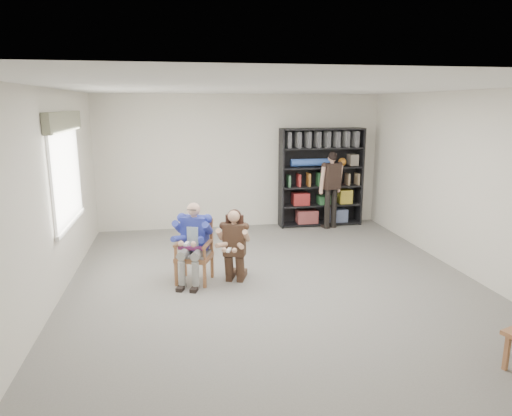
{
  "coord_description": "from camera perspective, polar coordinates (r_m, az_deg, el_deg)",
  "views": [
    {
      "loc": [
        -1.38,
        -6.04,
        2.58
      ],
      "look_at": [
        -0.2,
        0.6,
        1.05
      ],
      "focal_mm": 32.0,
      "sensor_mm": 36.0,
      "label": 1
    }
  ],
  "objects": [
    {
      "name": "armchair",
      "position": [
        6.8,
        -7.76,
        -5.45
      ],
      "size": [
        0.68,
        0.67,
        0.93
      ],
      "primitive_type": null,
      "rotation": [
        0.0,
        0.0,
        -0.35
      ],
      "color": "#90623C",
      "rests_on": "floor"
    },
    {
      "name": "bookshelf",
      "position": [
        9.94,
        8.13,
        3.8
      ],
      "size": [
        1.8,
        0.38,
        2.1
      ],
      "primitive_type": null,
      "color": "black",
      "rests_on": "floor"
    },
    {
      "name": "kneeling_woman",
      "position": [
        6.71,
        -2.76,
        -4.82
      ],
      "size": [
        0.69,
        0.86,
        1.11
      ],
      "primitive_type": null,
      "rotation": [
        0.0,
        0.0,
        -0.35
      ],
      "color": "#3B271F",
      "rests_on": "floor"
    },
    {
      "name": "floor",
      "position": [
        6.71,
        2.62,
        -9.84
      ],
      "size": [
        6.0,
        7.0,
        0.01
      ],
      "primitive_type": "cube",
      "color": "slate",
      "rests_on": "ground"
    },
    {
      "name": "room_shell",
      "position": [
        6.31,
        2.75,
        1.98
      ],
      "size": [
        6.0,
        7.0,
        2.8
      ],
      "primitive_type": null,
      "color": "silver",
      "rests_on": "ground"
    },
    {
      "name": "window_left",
      "position": [
        7.28,
        -22.51,
        4.31
      ],
      "size": [
        0.16,
        2.0,
        1.75
      ],
      "primitive_type": null,
      "color": "white",
      "rests_on": "room_shell"
    },
    {
      "name": "standing_man",
      "position": [
        9.74,
        9.38,
        2.18
      ],
      "size": [
        0.56,
        0.42,
        1.63
      ],
      "primitive_type": null,
      "rotation": [
        0.0,
        0.0,
        0.3
      ],
      "color": "black",
      "rests_on": "floor"
    },
    {
      "name": "seated_man",
      "position": [
        6.76,
        -7.79,
        -4.33
      ],
      "size": [
        0.74,
        0.86,
        1.21
      ],
      "primitive_type": null,
      "rotation": [
        0.0,
        0.0,
        -0.35
      ],
      "color": "#1C269B",
      "rests_on": "floor"
    }
  ]
}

